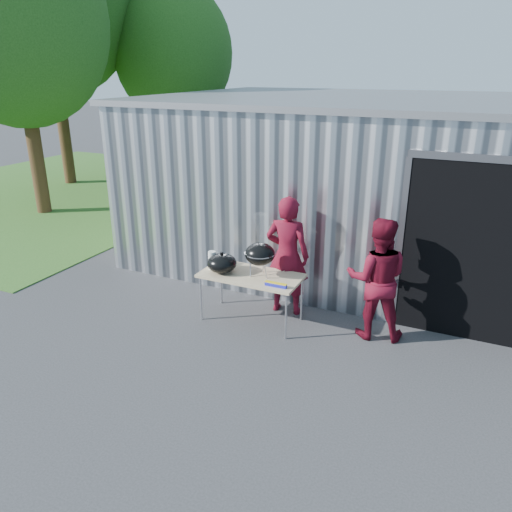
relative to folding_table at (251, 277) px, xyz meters
The scene contains 13 objects.
ground 1.14m from the folding_table, 95.68° to the right, with size 80.00×80.00×0.00m, color #303033.
building 3.88m from the folding_table, 77.39° to the left, with size 8.20×6.20×3.10m.
grass_patch 10.45m from the folding_table, 150.66° to the left, with size 10.00×12.00×0.02m, color #2D591E.
tree_left 9.09m from the folding_table, 157.72° to the left, with size 4.30×4.30×7.12m.
tree_far 10.96m from the folding_table, 129.10° to the left, with size 3.73×3.73×6.17m.
folding_table is the anchor object (origin of this frame).
kettle_grill 0.48m from the folding_table, ahead, with size 0.45×0.45×0.94m.
grill_lid 0.48m from the folding_table, 167.02° to the right, with size 0.44×0.44×0.32m.
paper_towels 0.66m from the folding_table, behind, with size 0.12×0.12×0.28m, color white.
white_tub 0.59m from the folding_table, 161.77° to the left, with size 0.20×0.15×0.10m, color white.
foil_box 0.56m from the folding_table, 26.49° to the right, with size 0.32×0.05×0.06m.
person_cook 0.67m from the folding_table, 54.03° to the left, with size 0.68×0.45×1.86m, color #5E0B1C.
person_bystander 1.82m from the folding_table, 10.45° to the left, with size 0.85×0.66×1.76m, color #5E0B1C.
Camera 1 is at (3.03, -5.24, 3.63)m, focal length 35.00 mm.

